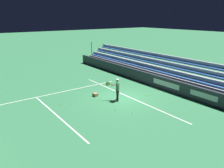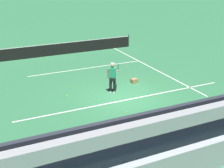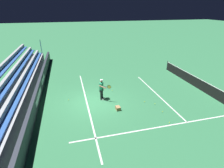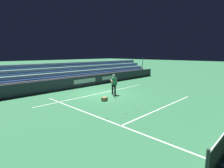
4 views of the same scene
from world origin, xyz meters
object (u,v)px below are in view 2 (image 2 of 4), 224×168
tennis_player (113,77)px  tennis_ball_near_player (144,65)px  tennis_ball_far_left (67,95)px  tennis_ball_far_right (110,72)px  tennis_ball_toward_net (127,66)px  tennis_ball_stray_back (112,69)px  tennis_net (68,48)px  tennis_ball_midcourt (126,112)px  ball_box_cardboard (134,81)px  tennis_ball_by_box (83,88)px

tennis_player → tennis_ball_near_player: 5.58m
tennis_ball_near_player → tennis_ball_far_left: (-6.69, -2.97, 0.00)m
tennis_ball_far_right → tennis_ball_toward_net: bearing=21.8°
tennis_ball_toward_net → tennis_ball_far_right: size_ratio=1.00×
tennis_ball_far_right → tennis_ball_stray_back: 0.82m
tennis_ball_far_right → tennis_net: size_ratio=0.01×
tennis_ball_toward_net → tennis_ball_far_right: same height
tennis_player → tennis_ball_midcourt: bearing=-101.2°
tennis_player → tennis_ball_far_left: size_ratio=25.98×
ball_box_cardboard → tennis_ball_near_player: ball_box_cardboard is taller
ball_box_cardboard → tennis_ball_far_left: (-4.34, -0.20, -0.10)m
tennis_ball_near_player → tennis_ball_by_box: (-5.50, -2.40, 0.00)m
tennis_ball_toward_net → tennis_ball_far_left: 6.30m
tennis_ball_stray_back → tennis_ball_by_box: bearing=-140.0°
ball_box_cardboard → tennis_ball_far_left: 4.34m
tennis_ball_near_player → tennis_ball_far_left: bearing=-156.1°
ball_box_cardboard → tennis_ball_midcourt: size_ratio=6.06×
ball_box_cardboard → tennis_ball_toward_net: 3.19m
tennis_player → tennis_ball_far_left: (-2.50, 0.61, -0.86)m
tennis_player → ball_box_cardboard: (1.84, 0.81, -0.76)m
tennis_ball_toward_net → tennis_net: 5.77m
tennis_ball_stray_back → ball_box_cardboard: bearing=-89.1°
tennis_ball_toward_net → tennis_ball_near_player: same height
tennis_ball_near_player → tennis_ball_far_right: (-2.91, -0.44, 0.00)m
tennis_net → tennis_ball_toward_net: bearing=-62.8°
ball_box_cardboard → tennis_ball_by_box: size_ratio=6.06×
ball_box_cardboard → tennis_ball_far_right: size_ratio=6.06×
tennis_ball_by_box → tennis_ball_midcourt: bearing=-78.4°
tennis_ball_near_player → tennis_ball_by_box: 6.00m
tennis_ball_near_player → tennis_ball_toward_net: bearing=170.2°
tennis_player → tennis_ball_far_right: bearing=67.8°
tennis_ball_by_box → tennis_player: bearing=-42.2°
tennis_ball_far_left → tennis_net: 8.78m
tennis_ball_near_player → tennis_ball_midcourt: bearing=-127.1°
ball_box_cardboard → tennis_ball_midcourt: ball_box_cardboard is taller
tennis_ball_toward_net → tennis_player: bearing=-127.6°
tennis_ball_far_right → tennis_net: (-0.98, 5.77, 0.46)m
tennis_ball_toward_net → tennis_ball_far_left: bearing=-149.6°
tennis_ball_midcourt → tennis_ball_stray_back: (2.31, 6.43, 0.00)m
tennis_player → tennis_ball_near_player: size_ratio=25.98×
tennis_player → tennis_ball_stray_back: bearing=64.7°
ball_box_cardboard → tennis_ball_toward_net: size_ratio=6.06×
tennis_player → tennis_ball_midcourt: tennis_player is taller
tennis_ball_far_left → tennis_ball_toward_net: bearing=30.4°
ball_box_cardboard → tennis_ball_stray_back: 2.98m
tennis_ball_midcourt → tennis_ball_far_left: (-1.98, 3.25, 0.00)m
tennis_ball_stray_back → tennis_ball_far_left: bearing=-143.5°
tennis_ball_far_left → tennis_ball_midcourt: bearing=-58.7°
tennis_ball_far_left → tennis_ball_stray_back: bearing=36.5°
tennis_ball_midcourt → tennis_player: bearing=78.8°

